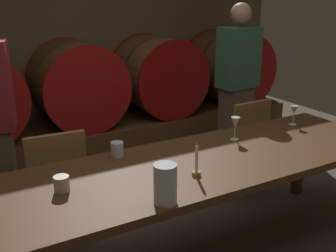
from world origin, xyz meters
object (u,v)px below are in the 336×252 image
Objects in this scene: wine_barrel_right at (158,75)px; pitcher at (165,184)px; dining_table at (207,168)px; chair_right at (242,141)px; candle_center at (196,166)px; chair_left at (56,182)px; wine_barrel_far_right at (228,68)px; wine_glass_right at (294,111)px; guest_right at (237,89)px; wine_glass_center at (235,124)px; cup_right at (117,149)px; cup_left at (61,184)px; wine_barrel_center at (77,84)px.

wine_barrel_right is 2.91m from pitcher.
dining_table is 1.12m from chair_right.
chair_left is at bearing 125.72° from candle_center.
wine_glass_right is at bearing -113.71° from wine_barrel_far_right.
guest_right is at bearing 43.80° from candle_center.
guest_right reaches higher than wine_glass_center.
chair_left is 0.58m from cup_right.
pitcher is (-1.62, -1.45, -0.01)m from guest_right.
cup_right is (0.45, 0.30, 0.00)m from cup_left.
dining_table is 0.60m from cup_right.
candle_center is 0.69m from wine_glass_center.
chair_right is (0.03, -1.54, -0.34)m from wine_barrel_right.
wine_glass_right reaches higher than chair_right.
wine_barrel_center is 1.88m from chair_right.
wine_barrel_center is at bearing 94.07° from dining_table.
chair_left reaches higher than cup_left.
wine_glass_center is at bearing -176.03° from wine_glass_right.
candle_center is at bearing -113.43° from wine_barrel_right.
chair_left is at bearing 132.37° from cup_right.
cup_left is (-0.74, 0.19, -0.01)m from candle_center.
wine_barrel_right is at bearing 180.00° from wine_barrel_far_right.
wine_glass_right is at bearing 13.66° from dining_table.
wine_glass_right is (1.01, 0.25, 0.18)m from dining_table.
wine_barrel_center is at bearing 120.60° from wine_glass_right.
wine_barrel_right reaches higher than cup_left.
chair_right reaches higher than cup_left.
wine_barrel_right is 2.07m from wine_glass_center.
chair_right is 1.43m from cup_right.
cup_left is (-1.95, -0.22, -0.07)m from wine_glass_right.
wine_barrel_far_right is 3.12m from chair_left.
wine_glass_right is at bearing -3.30° from cup_right.
chair_left is (-2.70, -1.53, -0.34)m from wine_barrel_far_right.
candle_center is at bearing -131.03° from wine_barrel_far_right.
wine_barrel_right is 10.49× the size of cup_left.
cup_left is at bearing -172.51° from wine_glass_center.
pitcher is at bearing -97.87° from wine_barrel_center.
cup_left is (-0.94, 0.03, 0.11)m from dining_table.
chair_left is (-0.66, -1.53, -0.34)m from wine_barrel_center.
cup_right is (-1.32, -1.89, -0.03)m from wine_barrel_right.
chair_right is at bearing -123.37° from wine_barrel_far_right.
dining_table is at bearing 142.76° from chair_left.
pitcher is at bearing 34.16° from chair_right.
dining_table is (-1.88, -2.22, -0.15)m from wine_barrel_far_right.
dining_table is 1.62× the size of guest_right.
pitcher reaches higher than chair_right.
wine_barrel_center is 9.45× the size of cup_right.
wine_glass_right is 1.62× the size of cup_right.
chair_right is 10.06× the size of cup_left.
guest_right is 17.31× the size of cup_right.
chair_left is at bearing -137.26° from wine_barrel_right.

